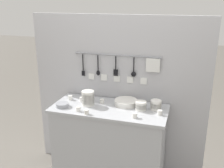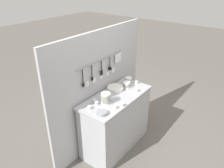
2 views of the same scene
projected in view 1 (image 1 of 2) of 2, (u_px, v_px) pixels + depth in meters
counter at (110, 146)px, 2.87m from camera, size 1.21×0.54×0.92m
back_wall at (117, 97)px, 3.00m from camera, size 2.01×0.09×1.84m
bowl_stack_back_corner at (88, 98)px, 2.77m from camera, size 0.13×0.13×0.16m
bowl_stack_wide_centre at (156, 105)px, 2.67m from camera, size 0.11×0.11×0.10m
bowl_stack_short_front at (141, 106)px, 2.66m from camera, size 0.11×0.11×0.09m
plate_stack at (126, 102)px, 2.79m from camera, size 0.25×0.25×0.05m
steel_mixing_bowl at (62, 105)px, 2.74m from camera, size 0.14×0.14×0.04m
cup_back_left at (102, 101)px, 2.83m from camera, size 0.05×0.05×0.05m
cup_beside_plates at (160, 113)px, 2.55m from camera, size 0.05×0.05×0.05m
cup_by_caddy at (86, 112)px, 2.56m from camera, size 0.05×0.05×0.05m
cup_back_right at (82, 99)px, 2.89m from camera, size 0.05×0.05×0.05m
cup_mid_row at (135, 115)px, 2.49m from camera, size 0.05×0.05×0.05m
cup_front_left at (86, 97)px, 2.94m from camera, size 0.05×0.05×0.05m
cup_edge_near at (78, 109)px, 2.63m from camera, size 0.05×0.05×0.05m
cup_front_right at (70, 98)px, 2.93m from camera, size 0.05×0.05×0.05m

